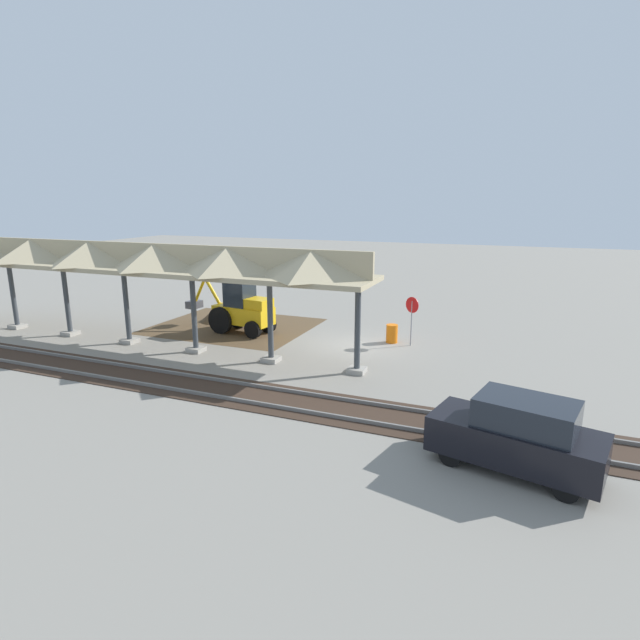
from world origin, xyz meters
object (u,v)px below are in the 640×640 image
at_px(stop_sign, 412,311).
at_px(distant_parked_car, 517,435).
at_px(traffic_barrel, 392,334).
at_px(backhoe, 241,309).

height_order(stop_sign, distant_parked_car, stop_sign).
height_order(distant_parked_car, traffic_barrel, distant_parked_car).
xyz_separation_m(stop_sign, distant_parked_car, (-4.87, 10.29, -0.72)).
bearing_deg(traffic_barrel, backhoe, 7.56).
bearing_deg(stop_sign, distant_parked_car, 115.35).
relative_size(stop_sign, backhoe, 0.44).
distance_m(stop_sign, traffic_barrel, 1.60).
distance_m(stop_sign, distant_parked_car, 11.41).
bearing_deg(stop_sign, backhoe, 5.64).
relative_size(distant_parked_car, traffic_barrel, 4.99).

